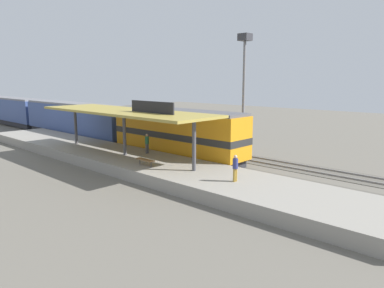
{
  "coord_description": "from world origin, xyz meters",
  "views": [
    {
      "loc": [
        -22.87,
        -24.81,
        7.25
      ],
      "look_at": [
        -1.38,
        -4.81,
        2.0
      ],
      "focal_mm": 33.91,
      "sensor_mm": 36.0,
      "label": 1
    }
  ],
  "objects_px": {
    "person_walking": "(235,167)",
    "passenger_carriage_rear": "(9,110)",
    "person_waiting": "(147,142)",
    "passenger_carriage_front": "(75,120)",
    "light_mast": "(244,68)",
    "platform_bench": "(145,160)",
    "locomotive": "(177,133)"
  },
  "relations": [
    {
      "from": "locomotive",
      "to": "person_walking",
      "type": "relative_size",
      "value": 8.44
    },
    {
      "from": "light_mast",
      "to": "platform_bench",
      "type": "bearing_deg",
      "value": -176.09
    },
    {
      "from": "passenger_carriage_rear",
      "to": "person_waiting",
      "type": "xyz_separation_m",
      "value": [
        -2.89,
        -38.07,
        -0.46
      ]
    },
    {
      "from": "person_waiting",
      "to": "person_walking",
      "type": "height_order",
      "value": "same"
    },
    {
      "from": "locomotive",
      "to": "passenger_carriage_rear",
      "type": "relative_size",
      "value": 0.72
    },
    {
      "from": "passenger_carriage_rear",
      "to": "person_walking",
      "type": "xyz_separation_m",
      "value": [
        -4.87,
        -48.96,
        -0.46
      ]
    },
    {
      "from": "passenger_carriage_front",
      "to": "person_walking",
      "type": "height_order",
      "value": "passenger_carriage_front"
    },
    {
      "from": "light_mast",
      "to": "person_waiting",
      "type": "distance_m",
      "value": 12.79
    },
    {
      "from": "locomotive",
      "to": "person_waiting",
      "type": "bearing_deg",
      "value": 165.77
    },
    {
      "from": "passenger_carriage_front",
      "to": "person_walking",
      "type": "relative_size",
      "value": 11.7
    },
    {
      "from": "passenger_carriage_front",
      "to": "person_waiting",
      "type": "xyz_separation_m",
      "value": [
        -2.89,
        -17.27,
        -0.46
      ]
    },
    {
      "from": "platform_bench",
      "to": "locomotive",
      "type": "height_order",
      "value": "locomotive"
    },
    {
      "from": "platform_bench",
      "to": "person_waiting",
      "type": "height_order",
      "value": "person_waiting"
    },
    {
      "from": "person_waiting",
      "to": "light_mast",
      "type": "bearing_deg",
      "value": -13.37
    },
    {
      "from": "person_waiting",
      "to": "person_walking",
      "type": "distance_m",
      "value": 11.07
    },
    {
      "from": "light_mast",
      "to": "person_walking",
      "type": "bearing_deg",
      "value": -146.62
    },
    {
      "from": "platform_bench",
      "to": "passenger_carriage_front",
      "type": "height_order",
      "value": "passenger_carriage_front"
    },
    {
      "from": "passenger_carriage_front",
      "to": "platform_bench",
      "type": "bearing_deg",
      "value": -106.13
    },
    {
      "from": "person_waiting",
      "to": "person_walking",
      "type": "bearing_deg",
      "value": -100.32
    },
    {
      "from": "platform_bench",
      "to": "person_waiting",
      "type": "bearing_deg",
      "value": 48.21
    },
    {
      "from": "passenger_carriage_front",
      "to": "passenger_carriage_rear",
      "type": "distance_m",
      "value": 20.8
    },
    {
      "from": "person_walking",
      "to": "person_waiting",
      "type": "bearing_deg",
      "value": 79.68
    },
    {
      "from": "locomotive",
      "to": "person_walking",
      "type": "bearing_deg",
      "value": -115.62
    },
    {
      "from": "platform_bench",
      "to": "passenger_carriage_front",
      "type": "relative_size",
      "value": 0.08
    },
    {
      "from": "locomotive",
      "to": "person_walking",
      "type": "height_order",
      "value": "locomotive"
    },
    {
      "from": "platform_bench",
      "to": "passenger_carriage_rear",
      "type": "xyz_separation_m",
      "value": [
        6.0,
        41.55,
        0.97
      ]
    },
    {
      "from": "person_waiting",
      "to": "person_walking",
      "type": "relative_size",
      "value": 1.0
    },
    {
      "from": "person_walking",
      "to": "passenger_carriage_rear",
      "type": "bearing_deg",
      "value": 84.32
    },
    {
      "from": "person_waiting",
      "to": "platform_bench",
      "type": "bearing_deg",
      "value": -131.79
    },
    {
      "from": "passenger_carriage_rear",
      "to": "person_waiting",
      "type": "relative_size",
      "value": 11.7
    },
    {
      "from": "passenger_carriage_rear",
      "to": "person_waiting",
      "type": "bearing_deg",
      "value": -94.34
    },
    {
      "from": "platform_bench",
      "to": "passenger_carriage_rear",
      "type": "distance_m",
      "value": 41.99
    }
  ]
}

